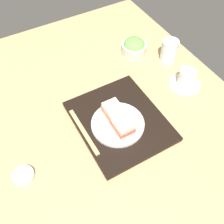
{
  "coord_description": "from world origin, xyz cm",
  "views": [
    {
      "loc": [
        52.1,
        -30.88,
        81.17
      ],
      "look_at": [
        1.09,
        -1.99,
        5.0
      ],
      "focal_mm": 41.98,
      "sensor_mm": 36.0,
      "label": 1
    }
  ],
  "objects_px": {
    "sandwich_far": "(122,126)",
    "salad_bowl": "(134,46)",
    "chopsticks_pair": "(84,132)",
    "small_sauce_dish": "(23,176)",
    "sandwich_near": "(113,112)",
    "drinking_glass": "(169,51)",
    "coffee_cup": "(186,79)",
    "sandwich_plate": "(118,124)"
  },
  "relations": [
    {
      "from": "sandwich_plate",
      "to": "drinking_glass",
      "type": "height_order",
      "value": "drinking_glass"
    },
    {
      "from": "sandwich_plate",
      "to": "drinking_glass",
      "type": "relative_size",
      "value": 1.93
    },
    {
      "from": "sandwich_plate",
      "to": "sandwich_far",
      "type": "xyz_separation_m",
      "value": [
        0.03,
        -0.0,
        0.03
      ]
    },
    {
      "from": "sandwich_near",
      "to": "coffee_cup",
      "type": "height_order",
      "value": "sandwich_near"
    },
    {
      "from": "coffee_cup",
      "to": "drinking_glass",
      "type": "distance_m",
      "value": 0.17
    },
    {
      "from": "sandwich_near",
      "to": "sandwich_far",
      "type": "distance_m",
      "value": 0.07
    },
    {
      "from": "sandwich_near",
      "to": "small_sauce_dish",
      "type": "height_order",
      "value": "sandwich_near"
    },
    {
      "from": "salad_bowl",
      "to": "small_sauce_dish",
      "type": "distance_m",
      "value": 0.74
    },
    {
      "from": "coffee_cup",
      "to": "small_sauce_dish",
      "type": "relative_size",
      "value": 1.85
    },
    {
      "from": "drinking_glass",
      "to": "small_sauce_dish",
      "type": "relative_size",
      "value": 1.42
    },
    {
      "from": "chopsticks_pair",
      "to": "small_sauce_dish",
      "type": "distance_m",
      "value": 0.25
    },
    {
      "from": "sandwich_plate",
      "to": "salad_bowl",
      "type": "height_order",
      "value": "salad_bowl"
    },
    {
      "from": "sandwich_near",
      "to": "chopsticks_pair",
      "type": "height_order",
      "value": "sandwich_near"
    },
    {
      "from": "drinking_glass",
      "to": "coffee_cup",
      "type": "bearing_deg",
      "value": -10.9
    },
    {
      "from": "sandwich_far",
      "to": "chopsticks_pair",
      "type": "distance_m",
      "value": 0.14
    },
    {
      "from": "chopsticks_pair",
      "to": "small_sauce_dish",
      "type": "relative_size",
      "value": 3.06
    },
    {
      "from": "sandwich_far",
      "to": "salad_bowl",
      "type": "bearing_deg",
      "value": 142.37
    },
    {
      "from": "salad_bowl",
      "to": "drinking_glass",
      "type": "bearing_deg",
      "value": 41.88
    },
    {
      "from": "coffee_cup",
      "to": "salad_bowl",
      "type": "bearing_deg",
      "value": -165.03
    },
    {
      "from": "chopsticks_pair",
      "to": "sandwich_far",
      "type": "bearing_deg",
      "value": 61.03
    },
    {
      "from": "small_sauce_dish",
      "to": "sandwich_far",
      "type": "bearing_deg",
      "value": 87.23
    },
    {
      "from": "sandwich_far",
      "to": "coffee_cup",
      "type": "distance_m",
      "value": 0.37
    },
    {
      "from": "sandwich_far",
      "to": "drinking_glass",
      "type": "xyz_separation_m",
      "value": [
        -0.25,
        0.39,
        -0.0
      ]
    },
    {
      "from": "sandwich_plate",
      "to": "coffee_cup",
      "type": "xyz_separation_m",
      "value": [
        -0.05,
        0.36,
        0.01
      ]
    },
    {
      "from": "sandwich_far",
      "to": "salad_bowl",
      "type": "distance_m",
      "value": 0.47
    },
    {
      "from": "coffee_cup",
      "to": "chopsticks_pair",
      "type": "bearing_deg",
      "value": -87.9
    },
    {
      "from": "sandwich_far",
      "to": "coffee_cup",
      "type": "xyz_separation_m",
      "value": [
        -0.09,
        0.36,
        -0.02
      ]
    },
    {
      "from": "sandwich_plate",
      "to": "sandwich_near",
      "type": "relative_size",
      "value": 2.41
    },
    {
      "from": "sandwich_near",
      "to": "sandwich_far",
      "type": "relative_size",
      "value": 1.01
    },
    {
      "from": "salad_bowl",
      "to": "small_sauce_dish",
      "type": "height_order",
      "value": "salad_bowl"
    },
    {
      "from": "drinking_glass",
      "to": "sandwich_far",
      "type": "bearing_deg",
      "value": -57.59
    },
    {
      "from": "sandwich_far",
      "to": "small_sauce_dish",
      "type": "relative_size",
      "value": 1.13
    },
    {
      "from": "chopsticks_pair",
      "to": "salad_bowl",
      "type": "bearing_deg",
      "value": 126.68
    },
    {
      "from": "sandwich_plate",
      "to": "salad_bowl",
      "type": "distance_m",
      "value": 0.44
    },
    {
      "from": "sandwich_near",
      "to": "drinking_glass",
      "type": "relative_size",
      "value": 0.8
    },
    {
      "from": "sandwich_near",
      "to": "salad_bowl",
      "type": "xyz_separation_m",
      "value": [
        -0.3,
        0.28,
        -0.03
      ]
    },
    {
      "from": "sandwich_plate",
      "to": "sandwich_far",
      "type": "relative_size",
      "value": 2.43
    },
    {
      "from": "sandwich_near",
      "to": "drinking_glass",
      "type": "bearing_deg",
      "value": 115.08
    },
    {
      "from": "coffee_cup",
      "to": "sandwich_near",
      "type": "bearing_deg",
      "value": -87.06
    },
    {
      "from": "drinking_glass",
      "to": "small_sauce_dish",
      "type": "bearing_deg",
      "value": -72.97
    },
    {
      "from": "coffee_cup",
      "to": "small_sauce_dish",
      "type": "bearing_deg",
      "value": -84.7
    },
    {
      "from": "sandwich_far",
      "to": "salad_bowl",
      "type": "relative_size",
      "value": 0.68
    }
  ]
}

